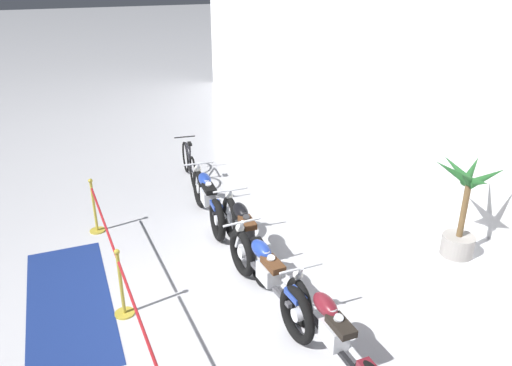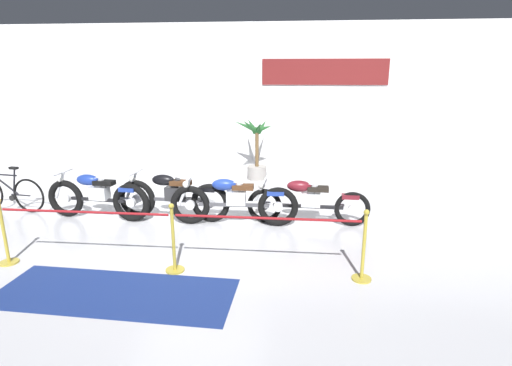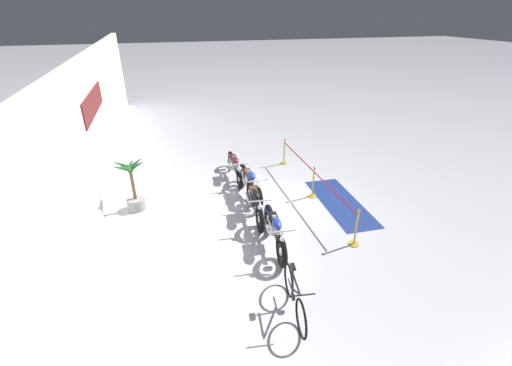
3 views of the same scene
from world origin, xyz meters
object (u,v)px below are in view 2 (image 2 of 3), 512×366
potted_palm_left_of_row (256,151)px  stanchion_mid_left (174,249)px  motorcycle_blue_0 (97,196)px  motorcycle_blue_2 (233,201)px  motorcycle_black_1 (172,196)px  floor_banner (115,293)px  motorcycle_maroon_3 (307,201)px  stanchion_far_left (101,227)px  bicycle (9,193)px  stanchion_mid_right (363,256)px

potted_palm_left_of_row → stanchion_mid_left: potted_palm_left_of_row is taller
motorcycle_blue_0 → motorcycle_blue_2: bearing=-1.6°
motorcycle_black_1 → floor_banner: (0.04, -2.80, -0.48)m
motorcycle_blue_0 → motorcycle_blue_2: 2.75m
motorcycle_blue_2 → floor_banner: motorcycle_blue_2 is taller
potted_palm_left_of_row → floor_banner: 6.33m
motorcycle_black_1 → motorcycle_maroon_3: bearing=0.1°
potted_palm_left_of_row → stanchion_far_left: potted_palm_left_of_row is taller
stanchion_mid_left → motorcycle_black_1: bearing=107.3°
bicycle → motorcycle_blue_2: bearing=-4.3°
potted_palm_left_of_row → motorcycle_blue_0: bearing=-129.6°
stanchion_mid_left → stanchion_mid_right: same height
floor_banner → motorcycle_maroon_3: bearing=49.1°
potted_palm_left_of_row → stanchion_far_left: 5.74m
floor_banner → motorcycle_blue_2: bearing=67.4°
motorcycle_black_1 → motorcycle_blue_2: size_ratio=0.94×
motorcycle_blue_0 → motorcycle_maroon_3: (4.16, 0.11, -0.01)m
motorcycle_blue_2 → stanchion_mid_left: stanchion_mid_left is taller
motorcycle_black_1 → bicycle: 3.62m
bicycle → stanchion_mid_left: (4.27, -2.30, -0.03)m
stanchion_mid_right → potted_palm_left_of_row: bearing=110.5°
stanchion_far_left → motorcycle_blue_2: bearing=49.1°
motorcycle_black_1 → floor_banner: motorcycle_black_1 is taller
motorcycle_blue_2 → stanchion_mid_right: (2.13, -1.93, -0.12)m
motorcycle_black_1 → stanchion_far_left: size_ratio=0.43×
bicycle → floor_banner: 4.73m
motorcycle_black_1 → floor_banner: 2.84m
bicycle → floor_banner: bicycle is taller
potted_palm_left_of_row → bicycle: bearing=-147.5°
motorcycle_black_1 → potted_palm_left_of_row: bearing=68.1°
potted_palm_left_of_row → stanchion_mid_right: 5.84m
stanchion_far_left → stanchion_mid_right: bearing=0.0°
motorcycle_blue_2 → motorcycle_maroon_3: size_ratio=1.04×
bicycle → stanchion_far_left: bearing=-35.8°
motorcycle_maroon_3 → stanchion_mid_right: size_ratio=2.24×
motorcycle_black_1 → stanchion_far_left: 2.16m
motorcycle_blue_2 → stanchion_mid_left: size_ratio=2.34×
motorcycle_maroon_3 → stanchion_mid_right: stanchion_mid_right is taller
bicycle → stanchion_mid_left: bearing=-28.3°
bicycle → potted_palm_left_of_row: potted_palm_left_of_row is taller
motorcycle_blue_2 → stanchion_mid_left: 2.02m
motorcycle_black_1 → stanchion_mid_left: (0.66, -2.11, -0.13)m
stanchion_mid_right → motorcycle_blue_0: bearing=157.7°
motorcycle_blue_0 → motorcycle_black_1: motorcycle_black_1 is taller
stanchion_mid_left → bicycle: bearing=151.7°
motorcycle_blue_0 → motorcycle_maroon_3: motorcycle_blue_0 is taller
bicycle → motorcycle_maroon_3: bearing=-1.6°
bicycle → stanchion_mid_left: stanchion_mid_left is taller
motorcycle_blue_0 → bicycle: bearing=172.1°
stanchion_mid_right → floor_banner: size_ratio=0.33×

